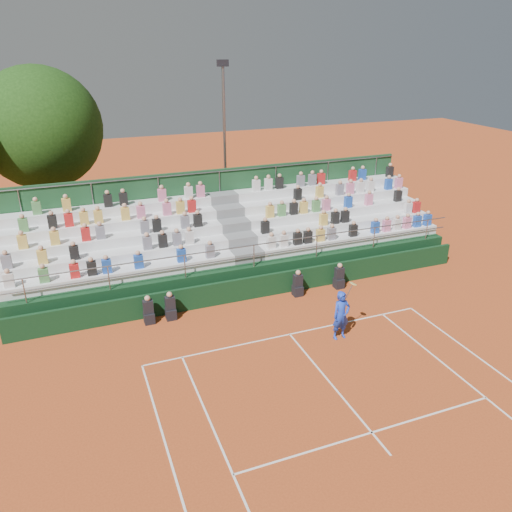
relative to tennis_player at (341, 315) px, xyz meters
name	(u,v)px	position (x,y,z in m)	size (l,w,h in m)	color
ground	(290,334)	(-1.63, 0.86, -0.95)	(90.00, 90.00, 0.00)	#B64A1E
courtside_wall	(259,287)	(-1.63, 4.06, -0.45)	(20.00, 0.15, 1.00)	black
line_officials	(244,295)	(-2.47, 3.61, -0.47)	(8.80, 0.40, 1.19)	black
grandstand	(234,247)	(-1.62, 7.30, 0.14)	(20.00, 5.20, 4.40)	black
tennis_player	(341,315)	(0.00, 0.00, 0.00)	(0.89, 0.49, 2.22)	blue
tree_east	(41,128)	(-9.49, 14.94, 5.03)	(6.27, 6.27, 9.12)	#382314
floodlight_mast	(224,136)	(-0.10, 13.15, 4.37)	(0.60, 0.25, 9.25)	gray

